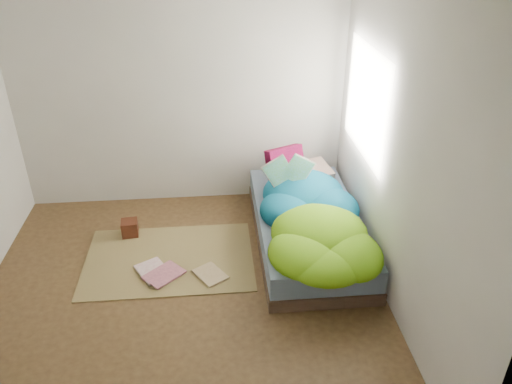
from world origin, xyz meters
The scene contains 12 objects.
ground centered at (0.00, 0.00, 0.00)m, with size 3.50×3.50×0.00m, color #3F2B18.
room_walls centered at (0.01, 0.01, 1.63)m, with size 3.54×3.54×2.62m.
bed centered at (1.22, 0.72, 0.17)m, with size 1.00×2.00×0.34m.
duvet centered at (1.22, 0.50, 0.51)m, with size 0.96×1.84×0.34m, color #074F78, non-canonical shape.
rug centered at (-0.15, 0.55, 0.01)m, with size 1.60×1.10×0.01m, color brown.
pillow_floral centered at (1.33, 1.45, 0.40)m, with size 0.55×0.34×0.12m, color beige.
pillow_magenta centered at (1.08, 1.37, 0.54)m, with size 0.41×0.13×0.41m, color #450423.
open_book centered at (1.05, 0.94, 0.81)m, with size 0.42×0.09×0.25m, color #3F912F, non-canonical shape.
wooden_box centered at (-0.57, 1.00, 0.09)m, with size 0.16×0.16×0.16m, color #3B1C0D.
floor_book_a centered at (-0.39, 0.29, 0.02)m, with size 0.25×0.34×0.03m, color silver.
floor_book_b centered at (-0.27, 0.37, 0.03)m, with size 0.25×0.34×0.03m, color #C87380.
floor_book_c centered at (0.15, 0.19, 0.02)m, with size 0.22×0.30×0.02m, color tan.
Camera 1 is at (0.32, -3.38, 2.93)m, focal length 35.00 mm.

